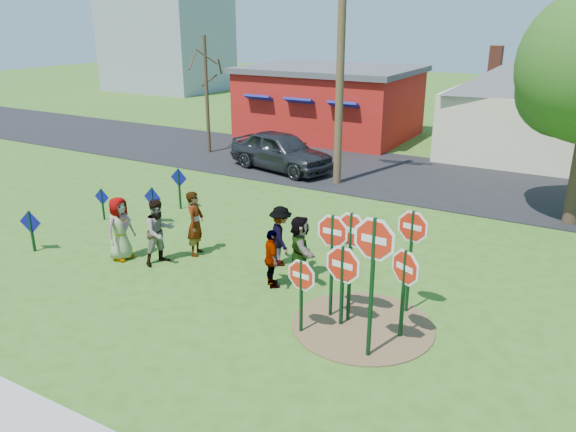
% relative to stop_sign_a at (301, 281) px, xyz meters
% --- Properties ---
extents(ground, '(120.00, 120.00, 0.00)m').
position_rel_stop_sign_a_xyz_m(ground, '(-3.41, 1.91, -1.25)').
color(ground, '#3B5E1A').
rests_on(ground, ground).
extents(road, '(120.00, 7.50, 0.04)m').
position_rel_stop_sign_a_xyz_m(road, '(-3.41, 13.41, -1.23)').
color(road, black).
rests_on(road, ground).
extents(dirt_patch, '(3.20, 3.20, 0.03)m').
position_rel_stop_sign_a_xyz_m(dirt_patch, '(1.09, 0.91, -1.23)').
color(dirt_patch, brown).
rests_on(dirt_patch, ground).
extents(red_building, '(9.40, 7.69, 3.90)m').
position_rel_stop_sign_a_xyz_m(red_building, '(-8.91, 19.91, 0.72)').
color(red_building, '#A21C10').
rests_on(red_building, ground).
extents(cream_house, '(9.40, 9.40, 6.50)m').
position_rel_stop_sign_a_xyz_m(cream_house, '(2.09, 19.91, 1.67)').
color(cream_house, beige).
rests_on(cream_house, ground).
extents(distant_building, '(10.00, 8.00, 8.00)m').
position_rel_stop_sign_a_xyz_m(distant_building, '(-31.41, 31.91, 2.75)').
color(distant_building, '#8C939E').
rests_on(distant_building, ground).
extents(stop_sign_a, '(0.94, 0.13, 1.86)m').
position_rel_stop_sign_a_xyz_m(stop_sign_a, '(0.00, 0.00, 0.00)').
color(stop_sign_a, '#0E341A').
rests_on(stop_sign_a, ground).
extents(stop_sign_b, '(1.06, 0.19, 2.76)m').
position_rel_stop_sign_a_xyz_m(stop_sign_b, '(0.69, 0.98, 0.74)').
color(stop_sign_b, '#0E341A').
rests_on(stop_sign_b, ground).
extents(stop_sign_c, '(1.18, 0.11, 3.18)m').
position_rel_stop_sign_a_xyz_m(stop_sign_c, '(1.64, -0.14, 0.99)').
color(stop_sign_c, '#0E341A').
rests_on(stop_sign_c, ground).
extents(stop_sign_d, '(1.00, 0.17, 2.66)m').
position_rel_stop_sign_a_xyz_m(stop_sign_d, '(1.73, 2.01, 0.68)').
color(stop_sign_d, '#0E341A').
rests_on(stop_sign_d, ground).
extents(stop_sign_e, '(1.16, 0.15, 2.07)m').
position_rel_stop_sign_a_xyz_m(stop_sign_e, '(0.64, 0.71, 0.12)').
color(stop_sign_e, '#0E341A').
rests_on(stop_sign_e, ground).
extents(stop_sign_f, '(0.96, 0.49, 2.20)m').
position_rel_stop_sign_a_xyz_m(stop_sign_f, '(1.98, 0.88, 0.28)').
color(stop_sign_f, '#0E341A').
rests_on(stop_sign_f, ground).
extents(stop_sign_g, '(1.04, 0.07, 2.63)m').
position_rel_stop_sign_a_xyz_m(stop_sign_g, '(0.26, 0.95, 0.59)').
color(stop_sign_g, '#0E341A').
rests_on(stop_sign_g, ground).
extents(blue_diamond_a, '(0.70, 0.20, 1.27)m').
position_rel_stop_sign_a_xyz_m(blue_diamond_a, '(-9.03, 0.05, -0.47)').
color(blue_diamond_a, '#0E341A').
rests_on(blue_diamond_a, ground).
extents(blue_diamond_b, '(0.59, 0.08, 1.12)m').
position_rel_stop_sign_a_xyz_m(blue_diamond_b, '(-9.33, 3.03, -0.56)').
color(blue_diamond_b, '#0E341A').
rests_on(blue_diamond_b, ground).
extents(blue_diamond_c, '(0.70, 0.07, 1.28)m').
position_rel_stop_sign_a_xyz_m(blue_diamond_c, '(-7.56, 3.59, -0.47)').
color(blue_diamond_c, '#0E341A').
rests_on(blue_diamond_c, ground).
extents(blue_diamond_d, '(0.69, 0.07, 1.51)m').
position_rel_stop_sign_a_xyz_m(blue_diamond_d, '(-7.80, 5.23, -0.31)').
color(blue_diamond_d, '#0E341A').
rests_on(blue_diamond_d, ground).
extents(person_a, '(0.61, 0.92, 1.85)m').
position_rel_stop_sign_a_xyz_m(person_a, '(-6.35, 0.96, -0.33)').
color(person_a, navy).
rests_on(person_a, ground).
extents(person_b, '(0.65, 0.80, 1.91)m').
position_rel_stop_sign_a_xyz_m(person_b, '(-4.71, 2.29, -0.29)').
color(person_b, '#288075').
rests_on(person_b, ground).
extents(person_c, '(0.97, 1.09, 1.88)m').
position_rel_stop_sign_a_xyz_m(person_c, '(-5.19, 1.28, -0.31)').
color(person_c, brown).
rests_on(person_c, ground).
extents(person_d, '(1.21, 1.24, 1.70)m').
position_rel_stop_sign_a_xyz_m(person_d, '(-2.21, 2.88, -0.40)').
color(person_d, '#323237').
rests_on(person_d, ground).
extents(person_e, '(0.91, 0.91, 1.55)m').
position_rel_stop_sign_a_xyz_m(person_e, '(-1.71, 1.58, -0.47)').
color(person_e, '#3E2752').
rests_on(person_e, ground).
extents(person_f, '(1.41, 1.61, 1.76)m').
position_rel_stop_sign_a_xyz_m(person_f, '(-1.31, 2.35, -0.37)').
color(person_f, '#1E4A27').
rests_on(person_f, ground).
extents(suv, '(5.39, 3.12, 1.72)m').
position_rel_stop_sign_a_xyz_m(suv, '(-7.35, 11.66, -0.35)').
color(suv, '#29292D').
rests_on(suv, road).
extents(utility_pole, '(2.50, 0.53, 10.25)m').
position_rel_stop_sign_a_xyz_m(utility_pole, '(-4.25, 10.98, 4.14)').
color(utility_pole, '#4C3823').
rests_on(utility_pole, ground).
extents(bare_tree_west, '(1.80, 1.80, 5.73)m').
position_rel_stop_sign_a_xyz_m(bare_tree_west, '(-12.29, 12.85, 2.46)').
color(bare_tree_west, '#382819').
rests_on(bare_tree_west, ground).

